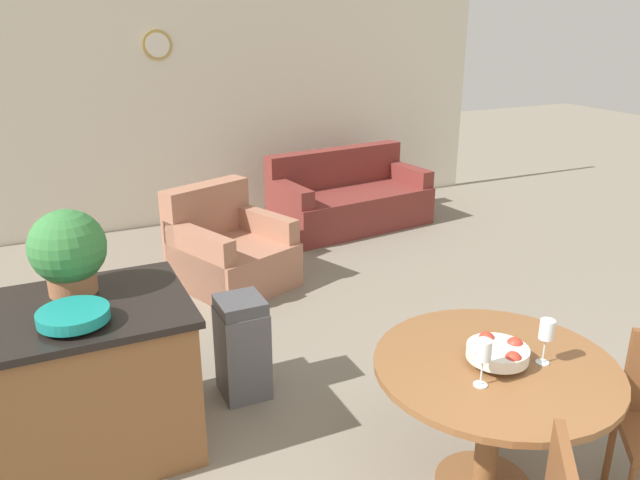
% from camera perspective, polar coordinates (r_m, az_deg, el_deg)
% --- Properties ---
extents(wall_back, '(8.00, 0.09, 2.70)m').
position_cam_1_polar(wall_back, '(7.25, -13.86, 11.82)').
color(wall_back, silver).
rests_on(wall_back, ground_plane).
extents(dining_table, '(1.17, 1.17, 0.74)m').
position_cam_1_polar(dining_table, '(3.23, 15.53, -13.37)').
color(dining_table, brown).
rests_on(dining_table, ground_plane).
extents(fruit_bowl, '(0.29, 0.29, 0.12)m').
position_cam_1_polar(fruit_bowl, '(3.12, 15.95, -9.84)').
color(fruit_bowl, silver).
rests_on(fruit_bowl, dining_table).
extents(wine_glass_left, '(0.07, 0.07, 0.23)m').
position_cam_1_polar(wine_glass_left, '(2.88, 14.73, -9.88)').
color(wine_glass_left, silver).
rests_on(wine_glass_left, dining_table).
extents(wine_glass_right, '(0.07, 0.07, 0.23)m').
position_cam_1_polar(wine_glass_right, '(3.14, 20.02, -7.85)').
color(wine_glass_right, silver).
rests_on(wine_glass_right, dining_table).
extents(kitchen_island, '(1.16, 0.87, 0.89)m').
position_cam_1_polar(kitchen_island, '(3.68, -20.74, -11.99)').
color(kitchen_island, brown).
rests_on(kitchen_island, ground_plane).
extents(teal_bowl, '(0.34, 0.34, 0.08)m').
position_cam_1_polar(teal_bowl, '(3.27, -21.61, -6.45)').
color(teal_bowl, teal).
rests_on(teal_bowl, kitchen_island).
extents(potted_plant, '(0.40, 0.40, 0.46)m').
position_cam_1_polar(potted_plant, '(3.57, -22.05, -0.89)').
color(potted_plant, '#A36642').
rests_on(potted_plant, kitchen_island).
extents(trash_bin, '(0.29, 0.30, 0.67)m').
position_cam_1_polar(trash_bin, '(4.02, -7.12, -9.71)').
color(trash_bin, '#56565B').
rests_on(trash_bin, ground_plane).
extents(couch, '(1.86, 1.06, 0.85)m').
position_cam_1_polar(couch, '(7.17, 2.63, 3.60)').
color(couch, maroon).
rests_on(couch, ground_plane).
extents(armchair, '(1.12, 1.17, 0.87)m').
position_cam_1_polar(armchair, '(5.65, -8.31, -1.16)').
color(armchair, '#A87056').
rests_on(armchair, ground_plane).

